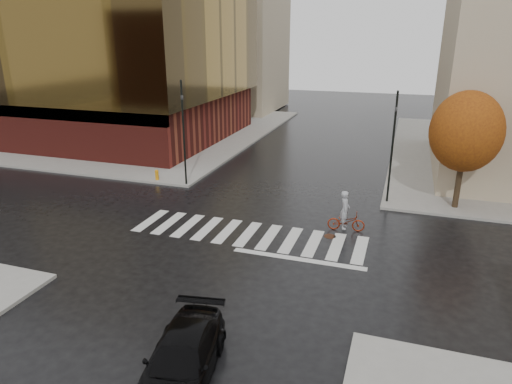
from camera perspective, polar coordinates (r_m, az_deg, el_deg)
ground at (r=22.35m, az=-1.46°, el=-5.78°), size 120.00×120.00×0.00m
sidewalk_nw at (r=49.70m, az=-16.31°, el=7.65°), size 30.00×30.00×0.15m
crosswalk at (r=22.77m, az=-1.03°, el=-5.27°), size 12.00×3.00×0.01m
office_glass at (r=46.99m, az=-20.47°, el=16.72°), size 27.00×19.00×16.00m
building_nw_far at (r=60.53m, az=-4.06°, el=19.92°), size 14.00×12.00×20.00m
tree_ne_a at (r=27.06m, az=24.79°, el=6.85°), size 3.80×3.80×6.50m
sedan at (r=13.98m, az=-9.31°, el=-20.00°), size 2.67×4.92×1.35m
cyclist at (r=23.35m, az=11.15°, el=-3.11°), size 1.91×0.85×2.10m
traffic_light_nw at (r=29.11m, az=-9.07°, el=7.95°), size 0.17×0.15×6.63m
traffic_light_ne at (r=26.77m, az=16.73°, el=6.01°), size 0.16×0.18×6.37m
fire_hydrant at (r=31.17m, az=-12.29°, el=2.19°), size 0.25×0.25×0.70m
manhole at (r=22.82m, az=9.22°, el=-5.48°), size 0.64×0.64×0.01m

